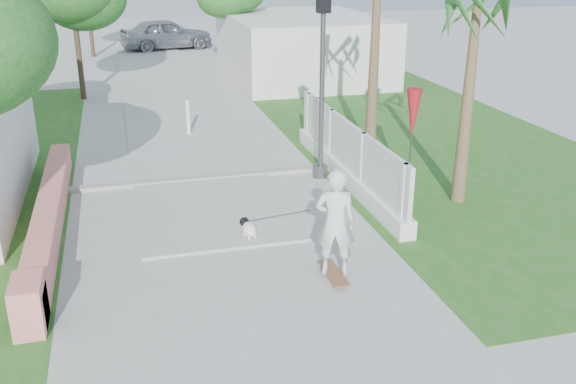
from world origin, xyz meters
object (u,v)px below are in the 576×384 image
object	(u,v)px
skateboarder	(293,217)
patio_umbrella	(413,115)
parked_car	(166,34)
street_lamp	(322,79)
bollard	(188,117)
dog	(248,228)

from	to	relation	value
skateboarder	patio_umbrella	bearing A→B (deg)	-121.29
patio_umbrella	parked_car	world-z (taller)	patio_umbrella
street_lamp	parked_car	size ratio (longest dim) A/B	0.91
bollard	patio_umbrella	distance (m)	7.25
skateboarder	parked_car	bearing A→B (deg)	-71.75
patio_umbrella	parked_car	size ratio (longest dim) A/B	0.47
skateboarder	bollard	bearing A→B (deg)	-66.14
skateboarder	dog	bearing A→B (deg)	-44.54
skateboarder	dog	distance (m)	1.43
patio_umbrella	skateboarder	bearing A→B (deg)	-139.63
street_lamp	bollard	size ratio (longest dim) A/B	4.07
skateboarder	street_lamp	bearing A→B (deg)	-95.56
bollard	dog	world-z (taller)	bollard
parked_car	dog	bearing A→B (deg)	167.83
bollard	parked_car	bearing A→B (deg)	87.12
street_lamp	skateboarder	distance (m)	4.85
skateboarder	dog	xyz separation A→B (m)	(-0.58, 1.14, -0.64)
street_lamp	bollard	bearing A→B (deg)	120.96
bollard	street_lamp	bearing A→B (deg)	-59.04
dog	street_lamp	bearing A→B (deg)	34.90
skateboarder	dog	world-z (taller)	skateboarder
street_lamp	bollard	xyz separation A→B (m)	(-2.70, 4.50, -1.84)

